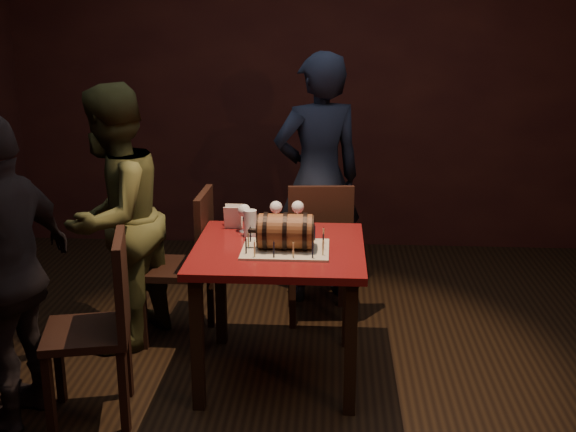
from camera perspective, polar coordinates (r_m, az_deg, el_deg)
The scene contains 16 objects.
room_shell at distance 3.50m, azimuth 1.03°, elevation 6.85°, with size 5.04×5.04×2.80m.
pub_table at distance 3.85m, azimuth -0.71°, elevation -3.96°, with size 0.90×0.90×0.75m.
cake_board at distance 3.75m, azimuth -0.19°, elevation -2.64°, with size 0.45×0.35×0.01m, color #ACA28A.
barrel_cake at distance 3.72m, azimuth -0.20°, elevation -1.22°, with size 0.34×0.20×0.20m.
birthday_candles at distance 3.74m, azimuth -0.19°, elevation -1.97°, with size 0.40×0.30×0.09m.
wine_glass_left at distance 4.04m, azimuth -3.47°, elevation 0.33°, with size 0.07×0.07×0.16m.
wine_glass_mid at distance 4.10m, azimuth -0.95°, elevation 0.60°, with size 0.07×0.07×0.16m.
wine_glass_right at distance 4.10m, azimuth 0.77°, elevation 0.62°, with size 0.07×0.07×0.16m.
pint_of_ale at distance 3.97m, azimuth -3.01°, elevation -0.63°, with size 0.07×0.07×0.15m.
menu_card at distance 4.13m, azimuth -4.35°, elevation -0.09°, with size 0.10×0.05×0.13m, color white, non-canonical shape.
chair_back at distance 4.56m, azimuth 2.49°, elevation -2.32°, with size 0.43×0.43×0.93m.
chair_left_rear at distance 4.37m, azimuth -7.82°, elevation -3.29°, with size 0.41×0.41×0.93m.
chair_left_front at distance 3.63m, azimuth -14.44°, elevation -7.84°, with size 0.48×0.48×0.93m.
person_back at distance 4.89m, azimuth 2.40°, elevation 2.93°, with size 0.62×0.41×1.70m, color black.
person_left_rear at distance 4.31m, azimuth -13.64°, elevation -0.23°, with size 0.76×0.59×1.57m, color #414321.
person_left_front at distance 3.66m, azimuth -21.31°, elevation -4.21°, with size 0.89×0.37×1.52m, color black.
Camera 1 is at (0.16, -3.45, 1.96)m, focal length 45.00 mm.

